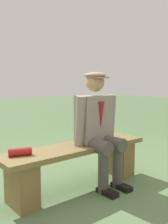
# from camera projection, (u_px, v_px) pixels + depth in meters

# --- Properties ---
(ground_plane) EXTENTS (30.00, 30.00, 0.00)m
(ground_plane) POSITION_uv_depth(u_px,v_px,m) (77.00, 187.00, 2.72)
(ground_plane) COLOR #547046
(bench) EXTENTS (1.69, 0.41, 0.47)m
(bench) POSITION_uv_depth(u_px,v_px,m) (77.00, 161.00, 2.69)
(bench) COLOR brown
(bench) RESTS_ON ground
(seated_man) EXTENTS (0.55, 0.56, 1.24)m
(seated_man) POSITION_uv_depth(u_px,v_px,m) (98.00, 125.00, 2.74)
(seated_man) COLOR gray
(seated_man) RESTS_ON ground
(rolled_magazine) EXTENTS (0.22, 0.14, 0.07)m
(rolled_magazine) POSITION_uv_depth(u_px,v_px,m) (20.00, 152.00, 2.29)
(rolled_magazine) COLOR #B21E1E
(rolled_magazine) RESTS_ON bench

